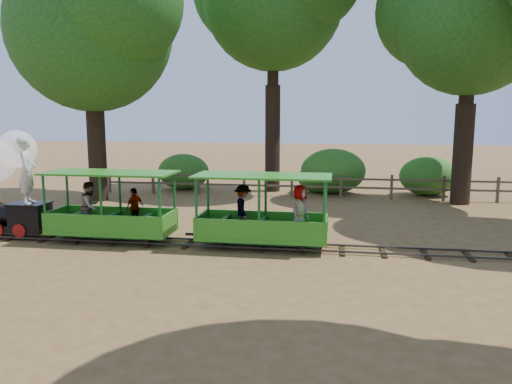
# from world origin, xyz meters

# --- Properties ---
(ground) EXTENTS (90.00, 90.00, 0.00)m
(ground) POSITION_xyz_m (0.00, 0.00, 0.00)
(ground) COLOR olive
(ground) RESTS_ON ground
(track) EXTENTS (22.00, 1.00, 0.10)m
(track) POSITION_xyz_m (0.00, 0.00, 0.07)
(track) COLOR #3F3D3A
(track) RESTS_ON ground
(locomotive) EXTENTS (2.64, 1.24, 3.04)m
(locomotive) POSITION_xyz_m (-8.35, 0.06, 1.72)
(locomotive) COLOR black
(locomotive) RESTS_ON ground
(carriage_front) EXTENTS (3.45, 1.41, 1.79)m
(carriage_front) POSITION_xyz_m (-5.18, -0.03, 0.78)
(carriage_front) COLOR #2F8E1F
(carriage_front) RESTS_ON track
(carriage_rear) EXTENTS (3.45, 1.44, 1.79)m
(carriage_rear) POSITION_xyz_m (-0.99, 0.05, 0.81)
(carriage_rear) COLOR #2F8E1F
(carriage_rear) RESTS_ON track
(oak_nw) EXTENTS (7.70, 6.78, 9.63)m
(oak_nw) POSITION_xyz_m (-8.53, 6.08, 6.86)
(oak_nw) COLOR #2D2116
(oak_nw) RESTS_ON ground
(oak_ne) EXTENTS (6.74, 5.93, 9.44)m
(oak_ne) POSITION_xyz_m (5.47, 7.57, 7.00)
(oak_ne) COLOR #2D2116
(oak_ne) RESTS_ON ground
(fence) EXTENTS (18.10, 0.10, 1.00)m
(fence) POSITION_xyz_m (0.00, 8.00, 0.58)
(fence) COLOR brown
(fence) RESTS_ON ground
(shrub_west) EXTENTS (2.34, 1.80, 1.62)m
(shrub_west) POSITION_xyz_m (-6.04, 9.30, 0.81)
(shrub_west) COLOR #2D6B1E
(shrub_west) RESTS_ON ground
(shrub_mid_w) EXTENTS (2.78, 2.14, 1.92)m
(shrub_mid_w) POSITION_xyz_m (0.66, 9.30, 0.96)
(shrub_mid_w) COLOR #2D6B1E
(shrub_mid_w) RESTS_ON ground
(shrub_mid_e) EXTENTS (1.84, 1.42, 1.27)m
(shrub_mid_e) POSITION_xyz_m (0.06, 9.30, 0.64)
(shrub_mid_e) COLOR #2D6B1E
(shrub_mid_e) RESTS_ON ground
(shrub_east) EXTENTS (2.37, 1.82, 1.64)m
(shrub_east) POSITION_xyz_m (4.60, 9.30, 0.82)
(shrub_east) COLOR #2D6B1E
(shrub_east) RESTS_ON ground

